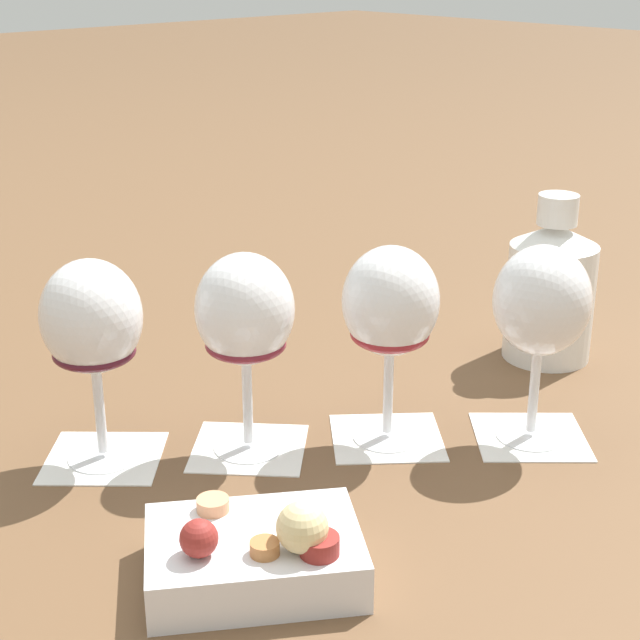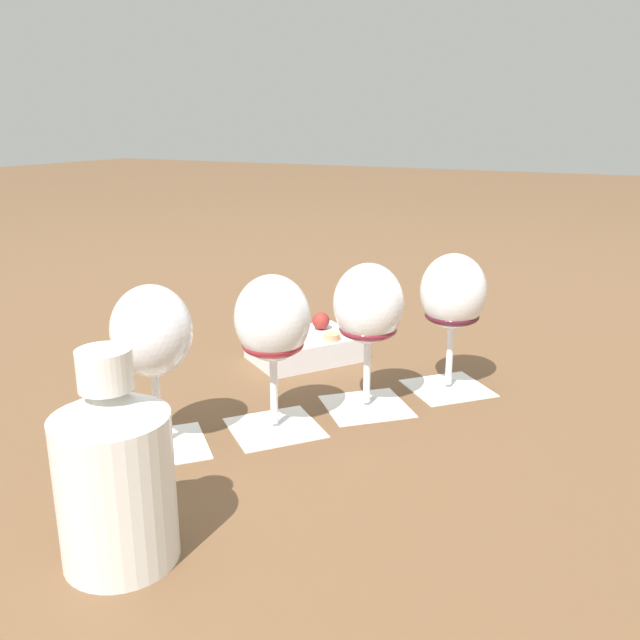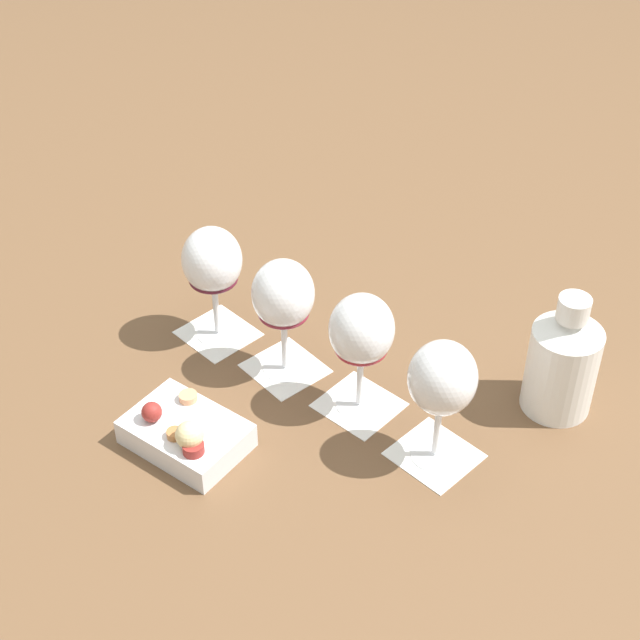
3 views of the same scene
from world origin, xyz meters
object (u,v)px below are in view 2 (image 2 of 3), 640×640
wine_glass_2 (368,310)px  snack_dish (303,345)px  ceramic_vase (115,472)px  wine_glass_1 (273,325)px  wine_glass_0 (152,338)px  wine_glass_3 (453,297)px

wine_glass_2 → snack_dish: size_ratio=0.98×
ceramic_vase → snack_dish: bearing=101.4°
wine_glass_1 → ceramic_vase: wine_glass_1 is taller
wine_glass_1 → wine_glass_2: bearing=56.3°
ceramic_vase → wine_glass_2: bearing=81.3°
wine_glass_0 → wine_glass_2: (0.15, 0.20, 0.00)m
ceramic_vase → snack_dish: 0.49m
wine_glass_2 → snack_dish: wine_glass_2 is taller
wine_glass_2 → wine_glass_3: (0.07, 0.10, 0.00)m
wine_glass_1 → ceramic_vase: size_ratio=1.00×
wine_glass_0 → wine_glass_2: same height
wine_glass_3 → snack_dish: bearing=176.9°
wine_glass_3 → snack_dish: (-0.22, 0.01, -0.10)m
wine_glass_0 → wine_glass_3: same height
wine_glass_2 → ceramic_vase: bearing=-98.7°
wine_glass_3 → wine_glass_0: bearing=-126.9°
wine_glass_1 → wine_glass_0: bearing=-132.0°
wine_glass_0 → snack_dish: bearing=89.4°
wine_glass_2 → wine_glass_1: bearing=-123.7°
wine_glass_1 → snack_dish: bearing=110.8°
wine_glass_1 → wine_glass_3: bearing=55.7°
wine_glass_0 → wine_glass_3: size_ratio=1.00×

